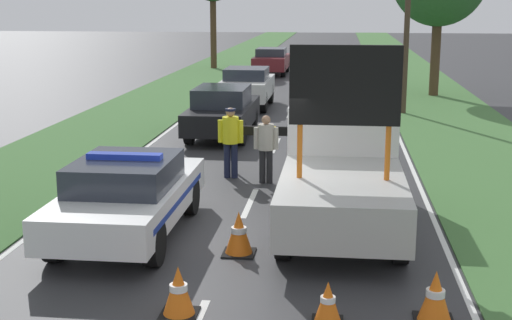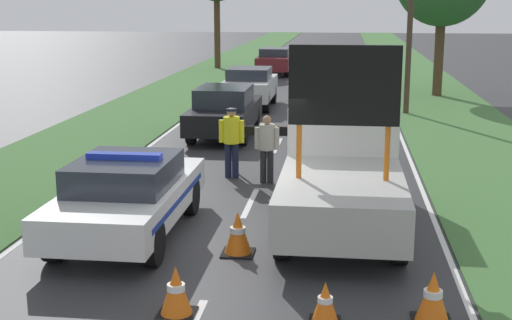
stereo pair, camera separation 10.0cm
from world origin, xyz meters
name	(u,v)px [view 2 (the right image)]	position (x,y,z in m)	size (l,w,h in m)	color
ground_plane	(235,234)	(0.00, 0.00, 0.00)	(160.00, 160.00, 0.00)	#333335
lane_markings	(298,101)	(0.00, 17.04, 0.00)	(7.29, 67.92, 0.01)	silver
grass_verge_left	(180,90)	(-5.64, 20.00, 0.02)	(3.89, 120.00, 0.03)	#427038
grass_verge_right	(431,94)	(5.64, 20.00, 0.02)	(3.89, 120.00, 0.03)	#427038
police_car	(128,195)	(-1.85, -0.28, 0.74)	(1.85, 4.54, 1.51)	white
work_truck	(342,167)	(1.85, 1.02, 1.05)	(2.09, 5.29, 3.36)	white
road_barrier	(277,135)	(0.29, 4.62, 0.93)	(2.51, 0.08, 1.13)	black
police_officer	(232,136)	(-0.71, 4.08, 0.98)	(0.59, 0.38, 1.65)	#191E38
pedestrian_civilian	(267,144)	(0.16, 3.68, 0.91)	(0.56, 0.35, 1.55)	#232326
traffic_cone_near_police	(176,291)	(-0.27, -3.36, 0.34)	(0.49, 0.49, 0.68)	black
traffic_cone_centre_front	(238,233)	(0.19, -0.98, 0.36)	(0.52, 0.52, 0.72)	black
traffic_cone_near_truck	(375,153)	(2.65, 5.64, 0.35)	(0.52, 0.52, 0.71)	black
traffic_cone_behind_barrier	(433,297)	(3.04, -3.18, 0.35)	(0.51, 0.51, 0.70)	black
traffic_cone_lane_edge	(325,303)	(1.68, -3.37, 0.28)	(0.41, 0.41, 0.57)	black
queued_car_sedan_black	(225,111)	(-1.73, 9.25, 0.77)	(1.74, 4.59, 1.51)	black
queued_car_van_white	(250,86)	(-1.75, 15.13, 0.82)	(1.77, 4.00, 1.53)	silver
queued_car_hatch_blue	(345,72)	(1.85, 21.93, 0.75)	(1.75, 4.56, 1.39)	navy
queued_car_wagon_maroon	(275,61)	(-2.00, 27.70, 0.76)	(1.77, 4.31, 1.46)	maroon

